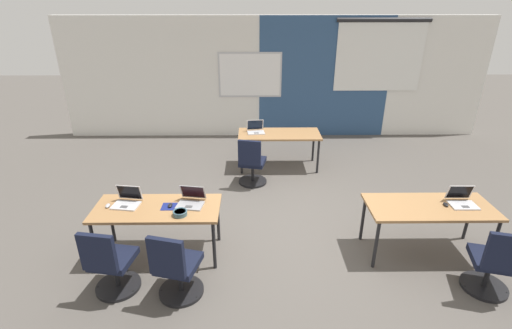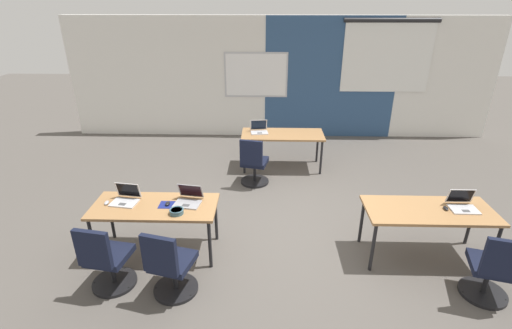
{
  "view_description": "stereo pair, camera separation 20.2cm",
  "coord_description": "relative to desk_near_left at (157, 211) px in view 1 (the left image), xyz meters",
  "views": [
    {
      "loc": [
        -0.53,
        -4.7,
        3.16
      ],
      "look_at": [
        -0.47,
        0.51,
        0.81
      ],
      "focal_mm": 26.13,
      "sensor_mm": 36.0,
      "label": 1
    },
    {
      "loc": [
        -0.33,
        -4.7,
        3.16
      ],
      "look_at": [
        -0.47,
        0.51,
        0.81
      ],
      "focal_mm": 26.13,
      "sensor_mm": 36.0,
      "label": 2
    }
  ],
  "objects": [
    {
      "name": "laptop_near_left_inner",
      "position": [
        0.43,
        0.08,
        0.11
      ],
      "size": [
        0.38,
        0.36,
        0.23
      ],
      "rotation": [
        0.0,
        0.0,
        -0.16
      ],
      "color": "#9E9EA3",
      "rests_on": "desk_near_left"
    },
    {
      "name": "chair_far_left",
      "position": [
        1.21,
        2.03,
        -0.28
      ],
      "size": [
        0.52,
        0.58,
        0.92
      ],
      "rotation": [
        0.0,
        0.0,
        2.93
      ],
      "color": "black",
      "rests_on": "ground"
    },
    {
      "name": "back_wall_assembly",
      "position": [
        1.8,
        4.8,
        0.75
      ],
      "size": [
        10.0,
        0.27,
        2.8
      ],
      "color": "silver",
      "rests_on": "ground"
    },
    {
      "name": "chair_near_left_end",
      "position": [
        -0.39,
        -0.71,
        -0.28
      ],
      "size": [
        0.52,
        0.57,
        0.92
      ],
      "rotation": [
        0.0,
        0.0,
        2.97
      ],
      "color": "black",
      "rests_on": "ground"
    },
    {
      "name": "mouse_near_right_end",
      "position": [
        3.7,
        0.0,
        0.08
      ],
      "size": [
        0.06,
        0.1,
        0.03
      ],
      "color": "black",
      "rests_on": "desk_near_right"
    },
    {
      "name": "mousepad_near_left_inner",
      "position": [
        0.17,
        0.01,
        0.06
      ],
      "size": [
        0.22,
        0.19,
        0.0
      ],
      "color": "navy",
      "rests_on": "desk_near_left"
    },
    {
      "name": "desk_far_center",
      "position": [
        1.75,
        2.8,
        0.0
      ],
      "size": [
        1.6,
        0.7,
        0.72
      ],
      "color": "#A37547",
      "rests_on": "ground"
    },
    {
      "name": "chair_near_left_inner",
      "position": [
        0.37,
        -0.8,
        -0.28
      ],
      "size": [
        0.54,
        0.59,
        0.92
      ],
      "rotation": [
        0.0,
        0.0,
        2.89
      ],
      "color": "black",
      "rests_on": "ground"
    },
    {
      "name": "desk_near_right",
      "position": [
        3.5,
        0.0,
        0.0
      ],
      "size": [
        1.6,
        0.7,
        0.72
      ],
      "color": "#A37547",
      "rests_on": "ground"
    },
    {
      "name": "mouse_near_left_inner",
      "position": [
        0.17,
        0.01,
        0.08
      ],
      "size": [
        0.06,
        0.1,
        0.03
      ],
      "color": "black",
      "rests_on": "mousepad_near_left_inner"
    },
    {
      "name": "mouse_near_left_end",
      "position": [
        -0.62,
        0.02,
        0.08
      ],
      "size": [
        0.06,
        0.1,
        0.03
      ],
      "color": "#B2B2B7",
      "rests_on": "desk_near_left"
    },
    {
      "name": "ground_plane",
      "position": [
        1.75,
        0.6,
        -0.66
      ],
      "size": [
        24.0,
        24.0,
        0.0
      ],
      "color": "#56514C"
    },
    {
      "name": "desk_near_left",
      "position": [
        0.0,
        0.0,
        0.0
      ],
      "size": [
        1.6,
        0.7,
        0.72
      ],
      "color": "#A37547",
      "rests_on": "ground"
    },
    {
      "name": "snack_bowl",
      "position": [
        0.33,
        -0.19,
        0.1
      ],
      "size": [
        0.18,
        0.18,
        0.06
      ],
      "color": "#3D6070",
      "rests_on": "desk_near_left"
    },
    {
      "name": "chair_near_right_end",
      "position": [
        3.95,
        -0.76,
        -0.28
      ],
      "size": [
        0.54,
        0.59,
        0.92
      ],
      "rotation": [
        0.0,
        0.0,
        2.88
      ],
      "color": "black",
      "rests_on": "ground"
    },
    {
      "name": "laptop_near_right_end",
      "position": [
        3.92,
        0.04,
        0.11
      ],
      "size": [
        0.33,
        0.3,
        0.23
      ],
      "rotation": [
        0.0,
        0.0,
        -0.01
      ],
      "color": "silver",
      "rests_on": "desk_near_right"
    },
    {
      "name": "laptop_near_left_end",
      "position": [
        -0.39,
        0.08,
        0.11
      ],
      "size": [
        0.37,
        0.33,
        0.23
      ],
      "rotation": [
        0.0,
        0.0,
        -0.15
      ],
      "color": "silver",
      "rests_on": "desk_near_left"
    },
    {
      "name": "laptop_far_left",
      "position": [
        1.29,
        2.87,
        0.11
      ],
      "size": [
        0.36,
        0.33,
        0.23
      ],
      "rotation": [
        0.0,
        0.0,
        0.12
      ],
      "color": "silver",
      "rests_on": "desk_far_center"
    }
  ]
}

